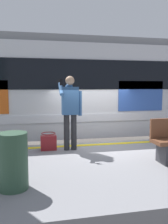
# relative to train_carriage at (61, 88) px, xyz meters

# --- Properties ---
(ground_plane) EXTENTS (24.79, 24.79, 0.00)m
(ground_plane) POSITION_rel_train_carriage_xyz_m (-0.76, 2.19, -2.53)
(ground_plane) COLOR #4C4742
(platform) EXTENTS (16.52, 3.67, 1.01)m
(platform) POSITION_rel_train_carriage_xyz_m (-0.76, 4.02, -2.02)
(platform) COLOR gray
(platform) RESTS_ON ground
(safety_line) EXTENTS (16.19, 0.16, 0.01)m
(safety_line) POSITION_rel_train_carriage_xyz_m (-0.76, 2.49, -1.51)
(safety_line) COLOR yellow
(safety_line) RESTS_ON platform
(track_rail_near) EXTENTS (21.48, 0.08, 0.16)m
(track_rail_near) POSITION_rel_train_carriage_xyz_m (-0.76, 0.71, -2.45)
(track_rail_near) COLOR slate
(track_rail_near) RESTS_ON ground
(track_rail_far) EXTENTS (21.48, 0.08, 0.16)m
(track_rail_far) POSITION_rel_train_carriage_xyz_m (-0.76, -0.72, -2.45)
(track_rail_far) COLOR slate
(track_rail_far) RESTS_ON ground
(train_carriage) EXTENTS (13.85, 2.98, 3.99)m
(train_carriage) POSITION_rel_train_carriage_xyz_m (0.00, 0.00, 0.00)
(train_carriage) COLOR silver
(train_carriage) RESTS_ON ground
(passenger) EXTENTS (0.57, 0.55, 1.82)m
(passenger) POSITION_rel_train_carriage_xyz_m (0.08, 2.83, -0.44)
(passenger) COLOR #262628
(passenger) RESTS_ON platform
(handbag) EXTENTS (0.39, 0.35, 0.43)m
(handbag) POSITION_rel_train_carriage_xyz_m (0.61, 2.75, -1.32)
(handbag) COLOR maroon
(handbag) RESTS_ON platform
(trash_bin) EXTENTS (0.46, 0.46, 0.88)m
(trash_bin) POSITION_rel_train_carriage_xyz_m (1.26, 4.85, -1.08)
(trash_bin) COLOR #2D4C38
(trash_bin) RESTS_ON platform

